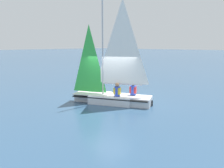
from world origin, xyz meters
TOP-DOWN VIEW (x-y plane):
  - ground_plane at (0.00, 0.00)m, footprint 260.00×260.00m
  - sailboat_main at (-0.01, 0.02)m, footprint 2.83×4.31m
  - sailor_helm at (0.06, 0.41)m, footprint 0.39×0.41m
  - sailor_crew at (-0.70, 0.89)m, footprint 0.39×0.41m

SIDE VIEW (x-z plane):
  - ground_plane at x=0.00m, z-range 0.00..0.00m
  - sailor_helm at x=0.06m, z-range 0.04..1.20m
  - sailor_crew at x=-0.70m, z-range 0.04..1.20m
  - sailboat_main at x=-0.01m, z-range -1.91..3.61m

